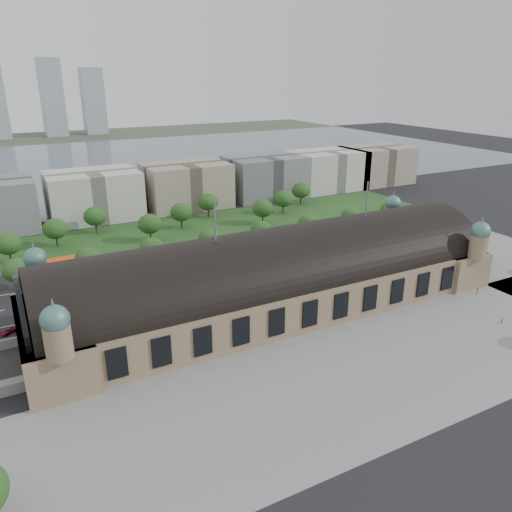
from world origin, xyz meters
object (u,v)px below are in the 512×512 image
petrol_station (68,262)px  bus_west (196,276)px  pedestrian_1 (502,321)px  traffic_car_4 (266,258)px  traffic_car_6 (408,235)px  traffic_car_2 (84,300)px  parked_car_3 (79,316)px  parked_car_1 (8,331)px  parked_car_5 (159,299)px  parked_car_4 (168,298)px  bus_mid (287,260)px  parked_car_2 (29,327)px  parked_car_0 (43,323)px  pedestrian_0 (477,291)px  bus_east (254,265)px  parked_car_6 (132,305)px  traffic_car_3 (190,266)px

petrol_station → bus_west: (39.28, -33.28, -1.36)m
pedestrian_1 → traffic_car_4: bearing=70.8°
traffic_car_6 → traffic_car_2: bearing=-83.7°
parked_car_3 → traffic_car_2: bearing=127.0°
parked_car_1 → parked_car_5: 45.53m
bus_west → parked_car_4: bearing=131.2°
bus_mid → parked_car_2: bearing=89.5°
traffic_car_6 → bus_west: size_ratio=0.43×
parked_car_1 → bus_mid: 100.55m
parked_car_0 → parked_car_2: 4.03m
pedestrian_1 → pedestrian_0: bearing=14.0°
bus_east → parked_car_1: bearing=92.7°
traffic_car_6 → bus_east: bearing=-82.8°
traffic_car_4 → traffic_car_6: bearing=84.4°
parked_car_3 → parked_car_6: parked_car_6 is taller
bus_mid → pedestrian_1: (31.89, -72.34, -0.84)m
traffic_car_3 → pedestrian_1: 109.65m
parked_car_0 → pedestrian_0: pedestrian_0 is taller
traffic_car_3 → parked_car_3: 51.16m
parked_car_3 → parked_car_4: (28.78, 0.00, 0.02)m
traffic_car_6 → parked_car_5: (-122.33, -13.13, 0.10)m
petrol_station → bus_mid: 84.48m
parked_car_0 → bus_west: bearing=69.8°
parked_car_4 → bus_mid: bus_mid is taller
bus_mid → parked_car_0: bearing=89.1°
parked_car_3 → bus_west: (42.91, 11.00, 0.89)m
parked_car_6 → petrol_station: bearing=172.6°
bus_east → parked_car_5: bearing=100.5°
traffic_car_6 → parked_car_1: 168.37m
traffic_car_4 → parked_car_3: (-75.72, -17.01, 0.02)m
petrol_station → traffic_car_4: bearing=-20.7°
parked_car_5 → pedestrian_0: bearing=33.7°
traffic_car_3 → bus_west: bus_west is taller
parked_car_4 → parked_car_6: 12.14m
parked_car_4 → parked_car_5: parked_car_5 is taller
bus_east → pedestrian_1: size_ratio=6.54×
traffic_car_3 → bus_west: bearing=168.6°
traffic_car_6 → pedestrian_1: 84.49m
traffic_car_3 → traffic_car_4: traffic_car_3 is taller
parked_car_0 → bus_west: bus_west is taller
parked_car_5 → pedestrian_0: (98.08, -45.11, 0.22)m
petrol_station → parked_car_6: bearing=-73.6°
parked_car_5 → traffic_car_3: bearing=108.5°
traffic_car_3 → parked_car_6: (-28.79, -23.54, 0.06)m
traffic_car_2 → pedestrian_0: (120.28, -56.67, 0.30)m
bus_east → bus_mid: bearing=-103.1°
parked_car_1 → pedestrian_1: 146.46m
parked_car_3 → parked_car_6: (16.64, 0.00, 0.05)m
traffic_car_2 → parked_car_2: parked_car_2 is taller
traffic_car_2 → pedestrian_1: (108.71, -74.96, 0.17)m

